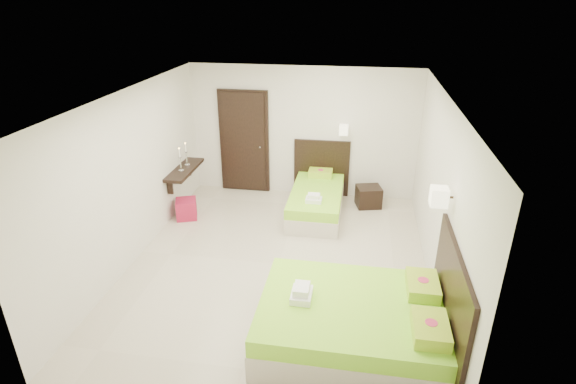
% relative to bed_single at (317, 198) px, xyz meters
% --- Properties ---
extents(floor, '(5.50, 5.50, 0.00)m').
position_rel_bed_single_xyz_m(floor, '(-0.40, -1.89, -0.28)').
color(floor, '#C0B69F').
rests_on(floor, ground).
extents(bed_single, '(1.12, 1.87, 1.54)m').
position_rel_bed_single_xyz_m(bed_single, '(0.00, 0.00, 0.00)').
color(bed_single, beige).
rests_on(bed_single, ground).
extents(bed_double, '(2.18, 1.85, 1.80)m').
position_rel_bed_single_xyz_m(bed_double, '(0.85, -3.41, 0.04)').
color(bed_double, beige).
rests_on(bed_double, ground).
extents(nightstand, '(0.54, 0.50, 0.40)m').
position_rel_bed_single_xyz_m(nightstand, '(0.97, 0.41, -0.08)').
color(nightstand, black).
rests_on(nightstand, ground).
extents(ottoman, '(0.46, 0.46, 0.36)m').
position_rel_bed_single_xyz_m(ottoman, '(-2.36, -0.64, -0.10)').
color(ottoman, maroon).
rests_on(ottoman, ground).
extents(door, '(1.02, 0.15, 2.14)m').
position_rel_bed_single_xyz_m(door, '(-1.60, 0.80, 0.77)').
color(door, black).
rests_on(door, ground).
extents(console_shelf, '(0.35, 1.20, 0.78)m').
position_rel_bed_single_xyz_m(console_shelf, '(-2.48, -0.29, 0.53)').
color(console_shelf, black).
rests_on(console_shelf, ground).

